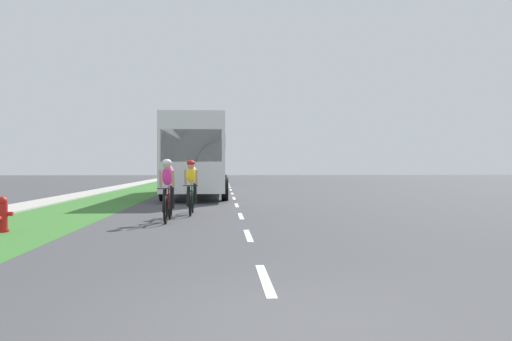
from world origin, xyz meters
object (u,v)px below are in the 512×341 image
(fire_hydrant_red, at_px, (2,215))
(bus_white, at_px, (199,155))
(cyclist_lead, at_px, (168,190))
(cyclist_trailing, at_px, (191,187))
(sedan_blue, at_px, (213,174))

(fire_hydrant_red, height_order, bus_white, bus_white)
(fire_hydrant_red, xyz_separation_m, cyclist_lead, (3.29, 1.82, 0.44))
(cyclist_lead, height_order, bus_white, bus_white)
(cyclist_trailing, xyz_separation_m, sedan_blue, (0.12, 26.43, -0.04))
(bus_white, bearing_deg, sedan_blue, 88.74)
(sedan_blue, bearing_deg, fire_hydrant_red, -97.35)
(cyclist_trailing, distance_m, bus_white, 9.86)
(cyclist_trailing, xyz_separation_m, bus_white, (-0.25, 9.79, 1.17))
(cyclist_trailing, height_order, bus_white, bus_white)
(cyclist_lead, bearing_deg, bus_white, 88.87)
(fire_hydrant_red, distance_m, cyclist_lead, 3.79)
(fire_hydrant_red, relative_size, sedan_blue, 0.18)
(fire_hydrant_red, xyz_separation_m, sedan_blue, (3.89, 30.16, 0.40))
(sedan_blue, bearing_deg, cyclist_trailing, -90.26)
(cyclist_trailing, relative_size, sedan_blue, 0.40)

